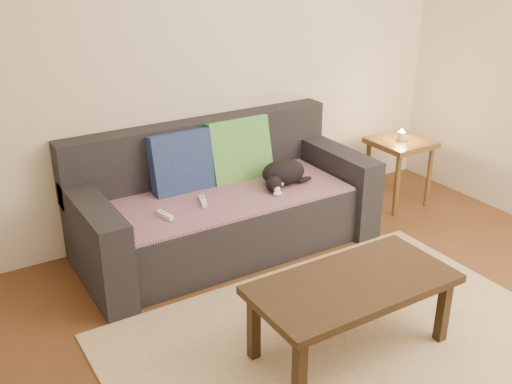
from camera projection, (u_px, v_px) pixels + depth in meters
ground at (366, 365)px, 3.18m from camera, size 4.50×4.50×0.00m
back_wall at (191, 58)px, 4.23m from camera, size 4.50×0.04×2.60m
sofa at (223, 207)px, 4.29m from camera, size 2.10×0.94×0.87m
throw_blanket at (229, 196)px, 4.17m from camera, size 1.66×0.74×0.02m
cushion_navy at (182, 164)px, 4.18m from camera, size 0.45×0.19×0.46m
cushion_green at (239, 152)px, 4.40m from camera, size 0.49×0.23×0.50m
cat at (283, 173)px, 4.30m from camera, size 0.40×0.29×0.17m
wii_remote_a at (165, 215)px, 3.82m from camera, size 0.07×0.15×0.03m
wii_remote_b at (203, 201)px, 4.02m from camera, size 0.08×0.15×0.03m
side_table at (400, 151)px, 4.92m from camera, size 0.45×0.45×0.56m
candle at (402, 136)px, 4.86m from camera, size 0.06×0.06×0.09m
rug at (348, 349)px, 3.30m from camera, size 2.50×1.80×0.01m
coffee_table at (353, 290)px, 3.15m from camera, size 1.10×0.55×0.44m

